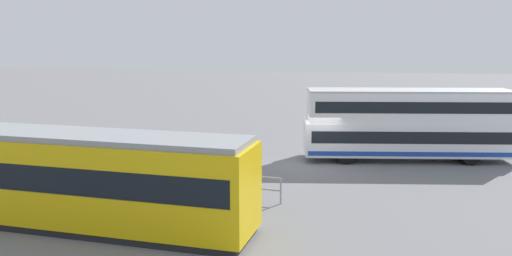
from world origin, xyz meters
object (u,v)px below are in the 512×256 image
at_px(pedestrian_near_railing, 195,166).
at_px(info_sign, 122,157).
at_px(double_decker_bus, 408,124).
at_px(pedestrian_crossing, 246,185).
at_px(tram_yellow, 58,176).

height_order(pedestrian_near_railing, info_sign, info_sign).
height_order(double_decker_bus, pedestrian_near_railing, double_decker_bus).
bearing_deg(pedestrian_crossing, tram_yellow, 28.31).
distance_m(tram_yellow, pedestrian_near_railing, 6.31).
bearing_deg(pedestrian_crossing, pedestrian_near_railing, -37.18).
xyz_separation_m(pedestrian_crossing, info_sign, (5.57, -0.67, 0.69)).
bearing_deg(info_sign, pedestrian_near_railing, -151.23).
relative_size(double_decker_bus, tram_yellow, 0.80).
relative_size(pedestrian_near_railing, info_sign, 0.73).
xyz_separation_m(pedestrian_near_railing, info_sign, (2.72, 1.49, 0.63)).
height_order(tram_yellow, info_sign, tram_yellow).
bearing_deg(pedestrian_near_railing, info_sign, 28.77).
bearing_deg(tram_yellow, double_decker_bus, -134.09).
bearing_deg(pedestrian_crossing, double_decker_bus, -124.04).
height_order(double_decker_bus, pedestrian_crossing, double_decker_bus).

